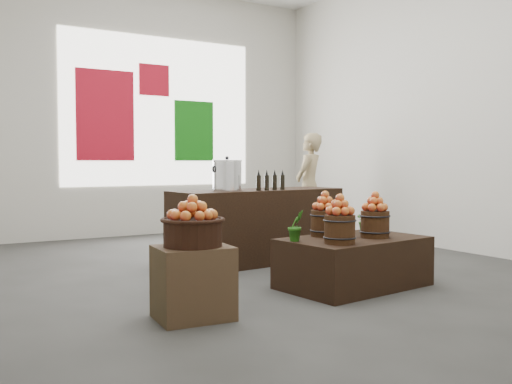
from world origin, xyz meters
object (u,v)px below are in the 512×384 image
counter (258,226)px  shopper (309,186)px  wicker_basket (193,233)px  stock_pot_left (227,176)px  display_table (354,262)px  crate (193,283)px

counter → shopper: (1.76, 1.40, 0.38)m
wicker_basket → stock_pot_left: 2.19m
display_table → counter: (-0.10, 1.59, 0.19)m
display_table → shopper: 3.47m
counter → stock_pot_left: stock_pot_left is taller
crate → shopper: bearing=43.3°
display_table → shopper: shopper is taller
wicker_basket → stock_pot_left: (1.23, 1.78, 0.37)m
crate → counter: bearing=47.7°
shopper → crate: bearing=10.9°
stock_pot_left → shopper: size_ratio=0.20×
crate → shopper: (3.41, 3.22, 0.54)m
crate → display_table: size_ratio=0.41×
stock_pot_left → shopper: shopper is taller
crate → display_table: 1.77m
crate → wicker_basket: 0.37m
crate → stock_pot_left: (1.23, 1.78, 0.74)m
display_table → wicker_basket: bearing=-179.6°
wicker_basket → counter: 2.47m
wicker_basket → shopper: bearing=43.3°
shopper → stock_pot_left: bearing=1.0°
display_table → stock_pot_left: (-0.52, 1.55, 0.78)m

